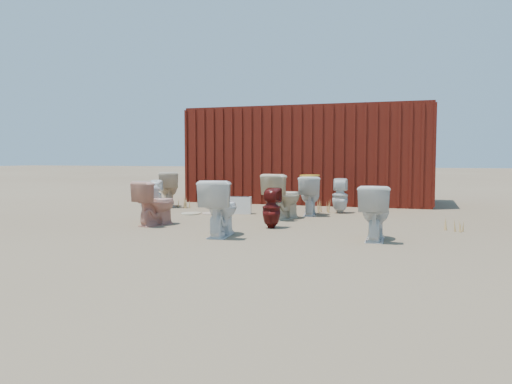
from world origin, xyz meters
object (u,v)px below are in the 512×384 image
(toilet_back_yellowlid, at_px, (310,196))
(toilet_front_maroon, at_px, (271,208))
(toilet_front_pink, at_px, (156,203))
(toilet_front_e, at_px, (375,213))
(toilet_front_c, at_px, (220,208))
(toilet_back_a, at_px, (155,195))
(toilet_front_a, at_px, (148,204))
(loose_tank, at_px, (239,205))
(toilet_back_e, at_px, (340,196))
(shipping_container, at_px, (311,155))
(toilet_back_beige_right, at_px, (283,196))
(toilet_back_beige_left, at_px, (168,189))

(toilet_back_yellowlid, bearing_deg, toilet_front_maroon, 74.32)
(toilet_front_pink, bearing_deg, toilet_front_e, -168.09)
(toilet_front_c, xyz_separation_m, toilet_back_a, (-2.70, 2.86, -0.08))
(toilet_front_e, distance_m, toilet_back_yellowlid, 3.08)
(toilet_front_a, relative_size, loose_tank, 1.29)
(toilet_front_pink, relative_size, toilet_back_e, 1.05)
(toilet_front_e, bearing_deg, toilet_back_yellowlid, -62.50)
(toilet_front_c, xyz_separation_m, toilet_back_e, (1.21, 3.56, -0.05))
(shipping_container, relative_size, toilet_back_beige_right, 7.07)
(toilet_back_beige_right, bearing_deg, toilet_back_e, -104.14)
(toilet_front_pink, height_order, toilet_front_c, toilet_front_c)
(toilet_front_e, xyz_separation_m, toilet_back_beige_right, (-1.83, 1.92, 0.04))
(toilet_front_c, height_order, toilet_back_yellowlid, toilet_front_c)
(toilet_back_yellowlid, bearing_deg, toilet_back_e, -144.22)
(loose_tank, bearing_deg, toilet_front_maroon, -67.28)
(toilet_front_a, distance_m, toilet_front_e, 4.13)
(shipping_container, distance_m, toilet_back_yellowlid, 3.23)
(toilet_back_e, bearing_deg, toilet_front_pink, 40.69)
(toilet_back_yellowlid, distance_m, toilet_back_e, 0.75)
(toilet_front_maroon, bearing_deg, shipping_container, -85.47)
(toilet_front_a, bearing_deg, toilet_front_c, 116.40)
(toilet_front_maroon, height_order, loose_tank, toilet_front_maroon)
(toilet_back_a, height_order, toilet_back_e, toilet_back_e)
(shipping_container, height_order, toilet_front_c, shipping_container)
(toilet_back_beige_right, bearing_deg, toilet_front_pink, 58.72)
(toilet_back_a, distance_m, toilet_back_beige_right, 3.11)
(shipping_container, xyz_separation_m, toilet_back_beige_left, (-2.85, -2.45, -0.79))
(toilet_front_e, xyz_separation_m, loose_tank, (-2.91, 2.47, -0.21))
(toilet_front_maroon, bearing_deg, toilet_back_a, -30.14)
(toilet_front_a, distance_m, toilet_back_beige_right, 2.47)
(toilet_front_e, distance_m, toilet_back_beige_right, 2.65)
(toilet_back_e, bearing_deg, shipping_container, -71.30)
(toilet_front_c, bearing_deg, shipping_container, -96.92)
(toilet_back_beige_right, bearing_deg, toilet_back_a, 8.04)
(toilet_front_a, distance_m, toilet_back_yellowlid, 3.16)
(loose_tank, bearing_deg, toilet_front_e, -51.81)
(toilet_front_e, distance_m, loose_tank, 3.83)
(toilet_back_beige_left, bearing_deg, toilet_front_maroon, 112.38)
(toilet_back_beige_right, relative_size, loose_tank, 1.70)
(toilet_front_pink, bearing_deg, toilet_back_yellowlid, -115.26)
(toilet_back_beige_left, bearing_deg, toilet_front_c, 98.52)
(toilet_back_yellowlid, bearing_deg, toilet_front_a, 26.25)
(toilet_front_e, xyz_separation_m, toilet_back_beige_left, (-4.97, 3.30, 0.02))
(toilet_front_pink, xyz_separation_m, toilet_front_c, (1.48, -0.74, 0.04))
(toilet_back_a, bearing_deg, toilet_front_pink, 106.79)
(toilet_front_e, relative_size, toilet_back_a, 1.17)
(toilet_front_c, bearing_deg, toilet_front_maroon, -121.53)
(toilet_front_e, height_order, toilet_back_beige_right, toilet_back_beige_right)
(toilet_back_a, bearing_deg, shipping_container, -143.67)
(toilet_back_beige_left, bearing_deg, toilet_back_beige_right, 127.26)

